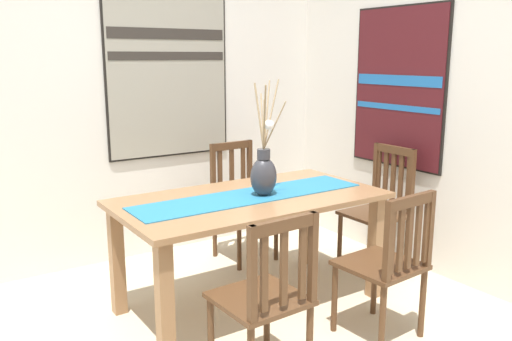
{
  "coord_description": "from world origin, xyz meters",
  "views": [
    {
      "loc": [
        -1.44,
        -2.22,
        1.62
      ],
      "look_at": [
        0.36,
        0.49,
        0.92
      ],
      "focal_mm": 37.19,
      "sensor_mm": 36.0,
      "label": 1
    }
  ],
  "objects_px": {
    "chair_2": "(266,297)",
    "chair_3": "(389,262)",
    "chair_1": "(381,206)",
    "painting_on_back_wall": "(168,72)",
    "painting_on_side_wall": "(399,88)",
    "dining_table": "(251,213)",
    "chair_0": "(241,200)",
    "centerpiece_vase": "(264,172)"
  },
  "relations": [
    {
      "from": "chair_1",
      "to": "chair_2",
      "type": "relative_size",
      "value": 1.05
    },
    {
      "from": "chair_0",
      "to": "painting_on_back_wall",
      "type": "bearing_deg",
      "value": 128.29
    },
    {
      "from": "dining_table",
      "to": "chair_0",
      "type": "relative_size",
      "value": 1.81
    },
    {
      "from": "chair_3",
      "to": "chair_1",
      "type": "bearing_deg",
      "value": 45.81
    },
    {
      "from": "chair_0",
      "to": "painting_on_side_wall",
      "type": "distance_m",
      "value": 1.53
    },
    {
      "from": "chair_0",
      "to": "chair_1",
      "type": "distance_m",
      "value": 1.11
    },
    {
      "from": "chair_2",
      "to": "chair_1",
      "type": "bearing_deg",
      "value": 25.52
    },
    {
      "from": "chair_0",
      "to": "chair_2",
      "type": "distance_m",
      "value": 1.75
    },
    {
      "from": "chair_1",
      "to": "painting_on_back_wall",
      "type": "xyz_separation_m",
      "value": [
        -1.17,
        1.27,
        1.01
      ]
    },
    {
      "from": "chair_1",
      "to": "chair_2",
      "type": "height_order",
      "value": "chair_1"
    },
    {
      "from": "dining_table",
      "to": "chair_2",
      "type": "distance_m",
      "value": 0.89
    },
    {
      "from": "dining_table",
      "to": "chair_3",
      "type": "distance_m",
      "value": 0.92
    },
    {
      "from": "painting_on_side_wall",
      "to": "chair_1",
      "type": "bearing_deg",
      "value": -156.53
    },
    {
      "from": "chair_1",
      "to": "chair_0",
      "type": "bearing_deg",
      "value": 135.12
    },
    {
      "from": "chair_2",
      "to": "chair_3",
      "type": "height_order",
      "value": "chair_2"
    },
    {
      "from": "chair_2",
      "to": "chair_3",
      "type": "bearing_deg",
      "value": -2.08
    },
    {
      "from": "centerpiece_vase",
      "to": "dining_table",
      "type": "bearing_deg",
      "value": 153.88
    },
    {
      "from": "chair_1",
      "to": "chair_2",
      "type": "xyz_separation_m",
      "value": [
        -1.61,
        -0.77,
        -0.03
      ]
    },
    {
      "from": "painting_on_back_wall",
      "to": "chair_0",
      "type": "bearing_deg",
      "value": -51.71
    },
    {
      "from": "chair_0",
      "to": "painting_on_back_wall",
      "type": "height_order",
      "value": "painting_on_back_wall"
    },
    {
      "from": "chair_1",
      "to": "painting_on_back_wall",
      "type": "height_order",
      "value": "painting_on_back_wall"
    },
    {
      "from": "chair_0",
      "to": "painting_on_side_wall",
      "type": "relative_size",
      "value": 0.76
    },
    {
      "from": "chair_1",
      "to": "painting_on_side_wall",
      "type": "distance_m",
      "value": 0.93
    },
    {
      "from": "centerpiece_vase",
      "to": "painting_on_side_wall",
      "type": "height_order",
      "value": "painting_on_side_wall"
    },
    {
      "from": "chair_3",
      "to": "painting_on_back_wall",
      "type": "bearing_deg",
      "value": 100.8
    },
    {
      "from": "chair_2",
      "to": "painting_on_side_wall",
      "type": "height_order",
      "value": "painting_on_side_wall"
    },
    {
      "from": "chair_2",
      "to": "dining_table",
      "type": "bearing_deg",
      "value": 62.0
    },
    {
      "from": "chair_3",
      "to": "centerpiece_vase",
      "type": "bearing_deg",
      "value": 114.12
    },
    {
      "from": "dining_table",
      "to": "painting_on_back_wall",
      "type": "height_order",
      "value": "painting_on_back_wall"
    },
    {
      "from": "chair_3",
      "to": "painting_on_back_wall",
      "type": "xyz_separation_m",
      "value": [
        -0.39,
        2.06,
        1.03
      ]
    },
    {
      "from": "chair_0",
      "to": "painting_on_side_wall",
      "type": "height_order",
      "value": "painting_on_side_wall"
    },
    {
      "from": "painting_on_back_wall",
      "to": "chair_3",
      "type": "bearing_deg",
      "value": -79.2
    },
    {
      "from": "chair_0",
      "to": "painting_on_back_wall",
      "type": "xyz_separation_m",
      "value": [
        -0.38,
        0.49,
        1.02
      ]
    },
    {
      "from": "chair_3",
      "to": "painting_on_side_wall",
      "type": "height_order",
      "value": "painting_on_side_wall"
    },
    {
      "from": "dining_table",
      "to": "chair_2",
      "type": "xyz_separation_m",
      "value": [
        -0.41,
        -0.77,
        -0.17
      ]
    },
    {
      "from": "chair_0",
      "to": "dining_table",
      "type": "bearing_deg",
      "value": -117.86
    },
    {
      "from": "dining_table",
      "to": "chair_2",
      "type": "height_order",
      "value": "chair_2"
    },
    {
      "from": "centerpiece_vase",
      "to": "painting_on_side_wall",
      "type": "xyz_separation_m",
      "value": [
        1.37,
        0.14,
        0.48
      ]
    },
    {
      "from": "centerpiece_vase",
      "to": "chair_0",
      "type": "bearing_deg",
      "value": 67.75
    },
    {
      "from": "centerpiece_vase",
      "to": "chair_2",
      "type": "height_order",
      "value": "centerpiece_vase"
    },
    {
      "from": "centerpiece_vase",
      "to": "painting_on_back_wall",
      "type": "bearing_deg",
      "value": 92.24
    },
    {
      "from": "chair_3",
      "to": "painting_on_side_wall",
      "type": "relative_size",
      "value": 0.72
    }
  ]
}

